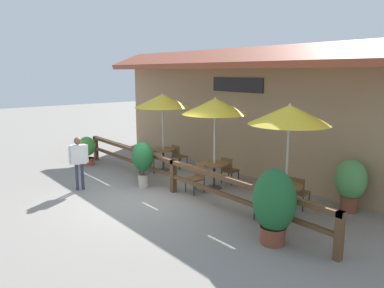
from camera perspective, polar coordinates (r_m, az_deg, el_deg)
name	(u,v)px	position (r m, az deg, el deg)	size (l,w,h in m)	color
ground_plane	(142,200)	(10.39, -7.57, -8.41)	(60.00, 60.00, 0.00)	gray
building_facade	(248,111)	(12.50, 8.46, 5.05)	(14.28, 1.49, 4.23)	#997A56
patio_railing	(173,169)	(10.74, -2.88, -3.79)	(10.40, 0.14, 0.95)	brown
patio_umbrella_near	(162,101)	(12.89, -4.52, 6.57)	(1.92, 1.92, 2.71)	#B7B2A8
dining_table_near	(163,153)	(13.16, -4.40, -1.43)	(0.80, 0.80, 0.77)	brown
chair_near_streetside	(148,160)	(12.87, -6.66, -2.43)	(0.50, 0.50, 0.84)	brown
chair_near_wallside	(178,155)	(13.50, -2.11, -1.73)	(0.45, 0.45, 0.84)	brown
patio_umbrella_middle	(215,106)	(10.82, 3.52, 5.74)	(1.92, 1.92, 2.71)	#B7B2A8
dining_table_middle	(214,168)	(11.14, 3.41, -3.71)	(0.80, 0.80, 0.77)	brown
chair_middle_streetside	(197,177)	(10.79, 0.71, -5.00)	(0.42, 0.42, 0.84)	brown
chair_middle_wallside	(229,169)	(11.65, 5.64, -3.85)	(0.49, 0.49, 0.84)	brown
patio_umbrella_far	(290,115)	(8.96, 14.64, 4.31)	(1.92, 1.92, 2.71)	#B7B2A8
dining_table_far	(286,191)	(9.35, 14.09, -6.94)	(0.80, 0.80, 0.77)	brown
chair_far_streetside	(269,202)	(8.95, 11.60, -8.65)	(0.50, 0.50, 0.84)	brown
chair_far_wallside	(298,191)	(9.90, 15.92, -6.92)	(0.49, 0.49, 0.84)	brown
potted_plant_small_flowering	(274,204)	(7.72, 12.40, -8.89)	(0.90, 0.81, 1.56)	brown
potted_plant_corner_fern	(143,159)	(11.24, -7.51, -2.25)	(0.69, 0.62, 1.39)	#B7AD99
potted_plant_broad_leaf	(87,149)	(14.50, -15.73, -0.75)	(0.70, 0.63, 1.05)	#9E4C33
potted_plant_tall_tropical	(351,182)	(10.05, 23.02, -5.37)	(0.78, 0.70, 1.34)	brown
pedestrian	(79,156)	(11.36, -16.91, -1.80)	(0.30, 0.54, 1.58)	#2D334C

